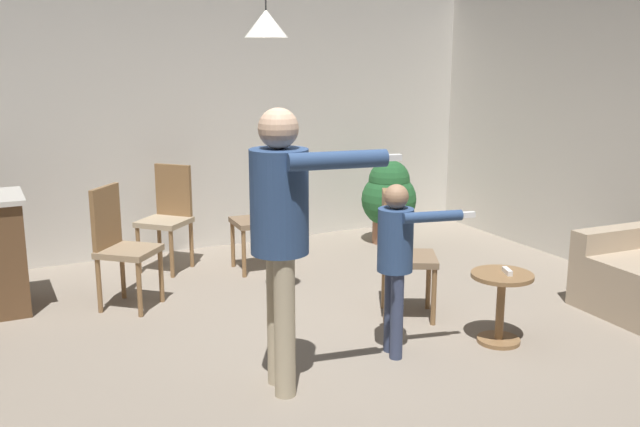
{
  "coord_description": "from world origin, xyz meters",
  "views": [
    {
      "loc": [
        -2.15,
        -4.01,
        2.04
      ],
      "look_at": [
        -0.11,
        0.12,
        1.0
      ],
      "focal_mm": 39.88,
      "sensor_mm": 36.0,
      "label": 1
    }
  ],
  "objects": [
    {
      "name": "spare_remote_on_table",
      "position": [
        1.16,
        -0.29,
        0.54
      ],
      "size": [
        0.08,
        0.13,
        0.04
      ],
      "primitive_type": "cube",
      "rotation": [
        0.0,
        0.0,
        2.76
      ],
      "color": "white",
      "rests_on": "side_table_by_couch"
    },
    {
      "name": "person_child",
      "position": [
        0.34,
        -0.11,
        0.75
      ],
      "size": [
        0.58,
        0.43,
        1.2
      ],
      "rotation": [
        0.0,
        0.0,
        -1.78
      ],
      "color": "#384260",
      "rests_on": "ground"
    },
    {
      "name": "dining_chair_spare",
      "position": [
        0.28,
        2.15,
        0.55
      ],
      "size": [
        0.44,
        0.44,
        1.0
      ],
      "rotation": [
        0.0,
        0.0,
        1.52
      ],
      "color": "olive",
      "rests_on": "ground"
    },
    {
      "name": "dining_chair_near_wall",
      "position": [
        -0.53,
        2.58,
        0.55
      ],
      "size": [
        0.59,
        0.59,
        1.0
      ],
      "rotation": [
        0.0,
        0.0,
        2.33
      ],
      "color": "olive",
      "rests_on": "ground"
    },
    {
      "name": "ceiling_light_pendant",
      "position": [
        -0.15,
        0.93,
        2.25
      ],
      "size": [
        0.32,
        0.32,
        0.55
      ],
      "color": "silver"
    },
    {
      "name": "person_adult",
      "position": [
        -0.55,
        -0.24,
        1.08
      ],
      "size": [
        0.82,
        0.59,
        1.74
      ],
      "rotation": [
        0.0,
        0.0,
        -1.72
      ],
      "color": "tan",
      "rests_on": "ground"
    },
    {
      "name": "ground",
      "position": [
        0.0,
        0.0,
        0.0
      ],
      "size": [
        7.68,
        7.68,
        0.0
      ],
      "primitive_type": "plane",
      "color": "gray"
    },
    {
      "name": "potted_plant_corner",
      "position": [
        1.87,
        2.46,
        0.51
      ],
      "size": [
        0.6,
        0.6,
        0.92
      ],
      "color": "brown",
      "rests_on": "ground"
    },
    {
      "name": "side_table_by_couch",
      "position": [
        1.13,
        -0.27,
        0.33
      ],
      "size": [
        0.44,
        0.44,
        0.52
      ],
      "color": "olive",
      "rests_on": "ground"
    },
    {
      "name": "dining_chair_by_counter",
      "position": [
        0.76,
        0.5,
        0.55
      ],
      "size": [
        0.57,
        0.57,
        1.0
      ],
      "rotation": [
        0.0,
        0.0,
        4.22
      ],
      "color": "olive",
      "rests_on": "ground"
    },
    {
      "name": "wall_back",
      "position": [
        0.0,
        3.2,
        1.35
      ],
      "size": [
        6.4,
        0.1,
        2.7
      ],
      "primitive_type": "cube",
      "color": "beige",
      "rests_on": "ground"
    },
    {
      "name": "dining_chair_centre_back",
      "position": [
        -1.15,
        1.69,
        0.55
      ],
      "size": [
        0.59,
        0.59,
        1.0
      ],
      "rotation": [
        0.0,
        0.0,
        3.99
      ],
      "color": "olive",
      "rests_on": "ground"
    }
  ]
}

